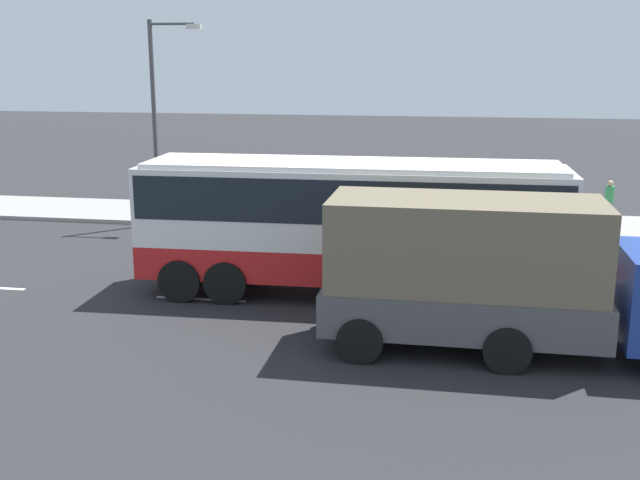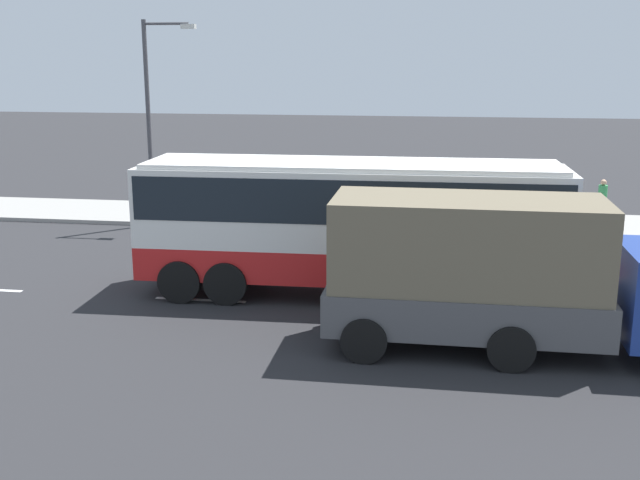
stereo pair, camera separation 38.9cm
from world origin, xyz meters
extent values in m
plane|color=#28282B|center=(0.00, 0.00, 0.00)|extent=(120.00, 120.00, 0.00)
cube|color=gray|center=(0.00, 8.31, 0.07)|extent=(80.00, 4.00, 0.15)
cube|color=white|center=(-2.74, -1.88, 0.00)|extent=(2.40, 0.16, 0.01)
cube|color=white|center=(3.58, -1.88, 0.00)|extent=(2.40, 0.16, 0.01)
cube|color=red|center=(1.03, -0.83, 0.97)|extent=(10.95, 2.76, 0.85)
cube|color=white|center=(1.03, -0.83, 2.40)|extent=(10.95, 2.76, 2.00)
cube|color=black|center=(1.03, -0.83, 2.69)|extent=(10.74, 2.79, 1.10)
cube|color=black|center=(6.43, -0.71, 2.50)|extent=(0.17, 2.33, 1.60)
cube|color=white|center=(1.03, -0.83, 3.45)|extent=(10.51, 2.60, 0.12)
cylinder|color=black|center=(4.85, 0.47, 0.55)|extent=(1.11, 0.32, 1.10)
cylinder|color=black|center=(4.91, -1.96, 0.55)|extent=(1.11, 0.32, 1.10)
cylinder|color=black|center=(-2.05, 0.32, 0.55)|extent=(1.11, 0.32, 1.10)
cylinder|color=black|center=(-2.00, -2.11, 0.55)|extent=(1.11, 0.32, 1.10)
cylinder|color=black|center=(-3.25, 0.30, 0.55)|extent=(1.11, 0.32, 1.10)
cylinder|color=black|center=(-3.20, -2.13, 0.55)|extent=(1.11, 0.32, 1.10)
cube|color=#4C4C4F|center=(3.85, -4.22, 0.93)|extent=(5.89, 2.45, 0.90)
cube|color=#6B604C|center=(3.85, -4.22, 2.32)|extent=(5.65, 2.35, 1.89)
cylinder|color=black|center=(4.76, -3.07, 0.48)|extent=(0.96, 0.29, 0.96)
cylinder|color=black|center=(4.75, -5.38, 0.48)|extent=(0.96, 0.29, 0.96)
cylinder|color=black|center=(1.83, -3.05, 0.48)|extent=(0.96, 0.29, 0.96)
cylinder|color=black|center=(1.81, -5.36, 0.48)|extent=(0.96, 0.29, 0.96)
cylinder|color=brown|center=(9.25, 8.76, 0.55)|extent=(0.14, 0.14, 0.79)
cylinder|color=brown|center=(9.18, 8.62, 0.55)|extent=(0.14, 0.14, 0.79)
cylinder|color=#338C4C|center=(9.22, 8.69, 1.24)|extent=(0.32, 0.32, 0.60)
sphere|color=tan|center=(9.22, 8.69, 1.65)|extent=(0.22, 0.22, 0.22)
cylinder|color=#38334C|center=(1.32, 6.97, 0.55)|extent=(0.14, 0.14, 0.80)
cylinder|color=#38334C|center=(1.18, 6.90, 0.55)|extent=(0.14, 0.14, 0.80)
cylinder|color=#B2333F|center=(1.25, 6.94, 1.25)|extent=(0.32, 0.32, 0.60)
sphere|color=brown|center=(1.25, 6.94, 1.66)|extent=(0.22, 0.22, 0.22)
cylinder|color=#47474C|center=(-7.14, 6.55, 3.76)|extent=(0.16, 0.16, 7.21)
cylinder|color=#47474C|center=(-6.33, 6.55, 7.21)|extent=(1.63, 0.10, 0.10)
cube|color=silver|center=(-5.51, 6.55, 7.11)|extent=(0.50, 0.24, 0.16)
camera|label=1|loc=(3.49, -20.03, 6.16)|focal=43.09mm
camera|label=2|loc=(3.11, -20.09, 6.16)|focal=43.09mm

